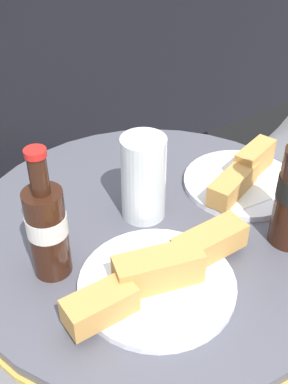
{
  "coord_description": "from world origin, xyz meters",
  "views": [
    {
      "loc": [
        -0.38,
        -0.53,
        1.26
      ],
      "look_at": [
        0.0,
        0.03,
        0.75
      ],
      "focal_mm": 45.0,
      "sensor_mm": 36.0,
      "label": 1
    }
  ],
  "objects_px": {
    "drinking_glass": "(141,182)",
    "cola_bottle_right": "(46,226)",
    "bistro_table": "(154,290)",
    "lunch_plate_near": "(243,179)",
    "lunch_plate_far": "(160,276)"
  },
  "relations": [
    {
      "from": "drinking_glass",
      "to": "lunch_plate_far",
      "type": "distance_m",
      "value": 0.18
    },
    {
      "from": "cola_bottle_right",
      "to": "lunch_plate_near",
      "type": "bearing_deg",
      "value": -1.15
    },
    {
      "from": "cola_bottle_right",
      "to": "drinking_glass",
      "type": "xyz_separation_m",
      "value": [
        0.19,
        0.03,
        -0.02
      ]
    },
    {
      "from": "bistro_table",
      "to": "drinking_glass",
      "type": "relative_size",
      "value": 4.4
    },
    {
      "from": "cola_bottle_right",
      "to": "lunch_plate_far",
      "type": "height_order",
      "value": "cola_bottle_right"
    },
    {
      "from": "bistro_table",
      "to": "cola_bottle_right",
      "type": "relative_size",
      "value": 3.1
    },
    {
      "from": "cola_bottle_right",
      "to": "drinking_glass",
      "type": "relative_size",
      "value": 1.42
    },
    {
      "from": "bistro_table",
      "to": "cola_bottle_right",
      "type": "height_order",
      "value": "cola_bottle_right"
    },
    {
      "from": "cola_bottle_right",
      "to": "lunch_plate_far",
      "type": "distance_m",
      "value": 0.19
    },
    {
      "from": "bistro_table",
      "to": "cola_bottle_right",
      "type": "bearing_deg",
      "value": 179.13
    },
    {
      "from": "drinking_glass",
      "to": "cola_bottle_right",
      "type": "bearing_deg",
      "value": -170.38
    },
    {
      "from": "drinking_glass",
      "to": "lunch_plate_near",
      "type": "distance_m",
      "value": 0.22
    },
    {
      "from": "lunch_plate_near",
      "to": "bistro_table",
      "type": "bearing_deg",
      "value": 178.58
    },
    {
      "from": "cola_bottle_right",
      "to": "lunch_plate_near",
      "type": "distance_m",
      "value": 0.41
    },
    {
      "from": "bistro_table",
      "to": "lunch_plate_near",
      "type": "height_order",
      "value": "lunch_plate_near"
    }
  ]
}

